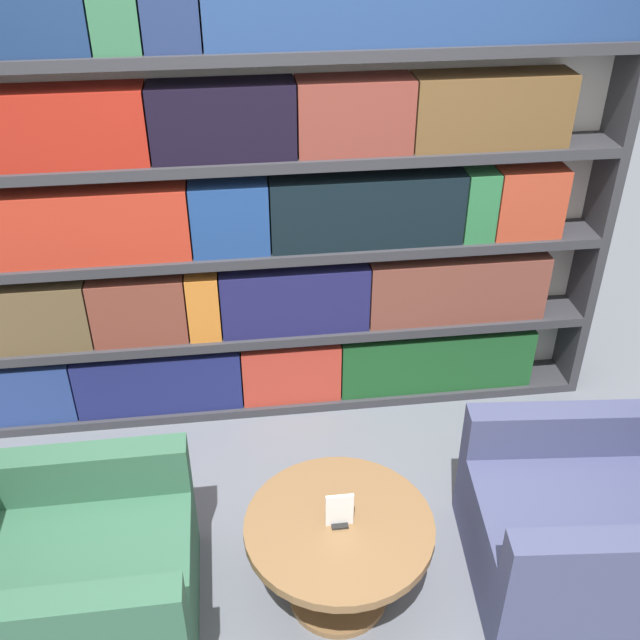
# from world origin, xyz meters

# --- Properties ---
(ground_plane) EXTENTS (14.00, 14.00, 0.00)m
(ground_plane) POSITION_xyz_m (0.00, 0.00, 0.00)
(ground_plane) COLOR slate
(bookshelf) EXTENTS (3.27, 0.30, 2.35)m
(bookshelf) POSITION_xyz_m (-0.00, 1.44, 1.14)
(bookshelf) COLOR silver
(bookshelf) RESTS_ON ground_plane
(armchair_left) EXTENTS (0.93, 0.81, 0.91)m
(armchair_left) POSITION_xyz_m (-0.98, 0.08, 0.30)
(armchair_left) COLOR #336047
(armchair_left) RESTS_ON ground_plane
(armchair_right) EXTENTS (1.00, 0.88, 0.91)m
(armchair_right) POSITION_xyz_m (1.18, 0.08, 0.30)
(armchair_right) COLOR #42476B
(armchair_right) RESTS_ON ground_plane
(coffee_table) EXTENTS (0.74, 0.74, 0.43)m
(coffee_table) POSITION_xyz_m (0.10, 0.10, 0.31)
(coffee_table) COLOR brown
(coffee_table) RESTS_ON ground_plane
(table_sign) EXTENTS (0.11, 0.06, 0.15)m
(table_sign) POSITION_xyz_m (0.10, 0.10, 0.50)
(table_sign) COLOR black
(table_sign) RESTS_ON coffee_table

